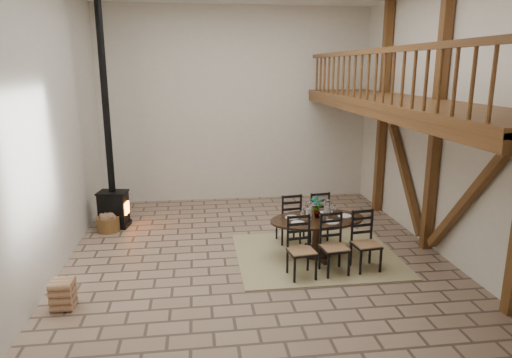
{
  "coord_description": "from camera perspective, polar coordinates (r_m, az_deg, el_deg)",
  "views": [
    {
      "loc": [
        -1.06,
        -7.95,
        3.48
      ],
      "look_at": [
        0.04,
        0.4,
        1.41
      ],
      "focal_mm": 32.0,
      "sensor_mm": 36.0,
      "label": 1
    }
  ],
  "objects": [
    {
      "name": "ground",
      "position": [
        8.74,
        0.06,
        -9.67
      ],
      "size": [
        8.0,
        8.0,
        0.0
      ],
      "primitive_type": "plane",
      "color": "gray",
      "rests_on": "ground"
    },
    {
      "name": "room_shell",
      "position": [
        8.27,
        8.39,
        10.42
      ],
      "size": [
        7.02,
        8.02,
        5.01
      ],
      "color": "beige",
      "rests_on": "ground"
    },
    {
      "name": "rug",
      "position": [
        8.85,
        7.54,
        -9.42
      ],
      "size": [
        3.0,
        2.5,
        0.02
      ],
      "primitive_type": "cube",
      "color": "tan",
      "rests_on": "ground"
    },
    {
      "name": "dining_table",
      "position": [
        8.61,
        7.9,
        -7.24
      ],
      "size": [
        1.93,
        2.16,
        1.16
      ],
      "rotation": [
        0.0,
        0.0,
        0.12
      ],
      "color": "black",
      "rests_on": "ground"
    },
    {
      "name": "wood_stove",
      "position": [
        10.48,
        -17.63,
        0.18
      ],
      "size": [
        0.7,
        0.58,
        5.0
      ],
      "rotation": [
        0.0,
        0.0,
        -0.16
      ],
      "color": "black",
      "rests_on": "ground"
    },
    {
      "name": "log_basket",
      "position": [
        10.48,
        -17.99,
        -5.32
      ],
      "size": [
        0.48,
        0.48,
        0.4
      ],
      "rotation": [
        0.0,
        0.0,
        0.39
      ],
      "color": "brown",
      "rests_on": "ground"
    },
    {
      "name": "log_stack",
      "position": [
        7.5,
        -22.99,
        -13.13
      ],
      "size": [
        0.34,
        0.35,
        0.45
      ],
      "rotation": [
        0.0,
        0.0,
        -0.04
      ],
      "color": "tan",
      "rests_on": "ground"
    }
  ]
}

